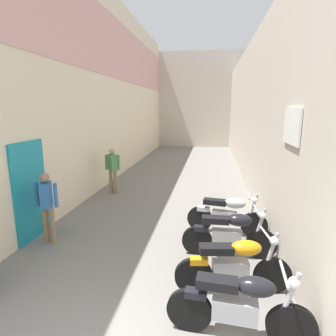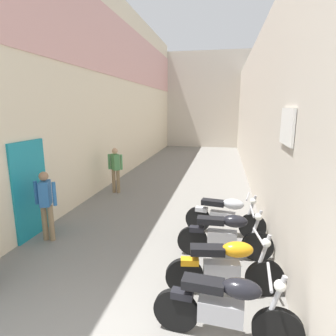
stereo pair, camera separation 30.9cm
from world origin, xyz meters
The scene contains 10 objects.
ground_plane centered at (0.00, 7.63, 0.00)m, with size 35.26×35.26×0.00m, color slate.
building_left centered at (-2.84, 9.59, 3.68)m, with size 0.45×19.26×7.29m.
building_right centered at (2.84, 9.63, 2.68)m, with size 0.45×19.26×5.37m.
building_far_end centered at (0.00, 20.26, 3.45)m, with size 8.29×2.00×6.91m, color beige.
motorcycle_nearest centered at (1.70, 1.17, 0.50)m, with size 1.85×0.58×1.04m.
motorcycle_second centered at (1.70, 2.10, 0.50)m, with size 1.84×0.58×1.04m.
motorcycle_third centered at (1.70, 3.23, 0.50)m, with size 1.85×0.58×1.04m.
motorcycle_fourth centered at (1.70, 4.25, 0.50)m, with size 1.84×0.58×1.04m.
pedestrian_mid_alley centered at (-2.15, 3.25, 0.92)m, with size 0.52×0.39×1.57m.
pedestrian_further_down centered at (-2.01, 6.94, 0.92)m, with size 0.52×0.38×1.57m.
Camera 1 is at (1.28, -1.97, 2.90)m, focal length 29.85 mm.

